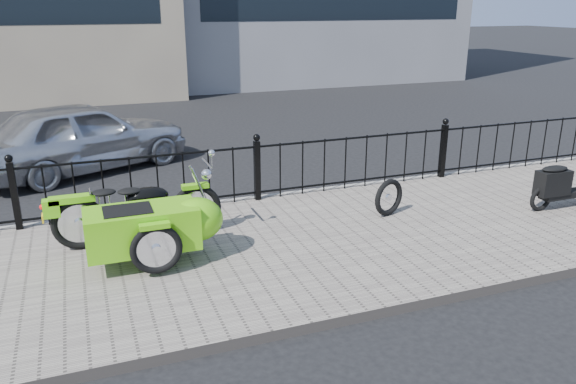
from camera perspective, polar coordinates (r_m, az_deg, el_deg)
name	(u,v)px	position (r m, az deg, el deg)	size (l,w,h in m)	color
ground	(286,236)	(7.95, -0.20, -4.48)	(120.00, 120.00, 0.00)	black
sidewalk	(299,246)	(7.50, 1.14, -5.46)	(30.00, 3.80, 0.12)	#6D645C
curb	(255,200)	(9.20, -3.36, -0.82)	(30.00, 0.10, 0.12)	gray
iron_fence	(257,172)	(8.91, -3.15, 2.09)	(14.11, 0.11, 1.08)	black
motorcycle_sidecar	(156,222)	(7.02, -13.29, -2.97)	(2.28, 1.48, 0.98)	black
scooter	(564,184)	(9.55, 26.24, 0.72)	(1.44, 0.42, 0.97)	black
spare_tire	(389,197)	(8.41, 10.20, -0.54)	(0.56, 0.56, 0.08)	black
sedan_car	(82,136)	(11.55, -20.19, 5.35)	(1.63, 4.05, 1.38)	#B6B8BD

